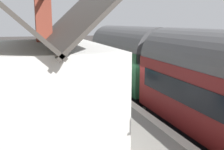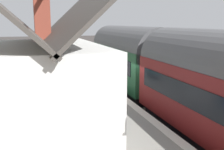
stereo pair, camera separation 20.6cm
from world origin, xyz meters
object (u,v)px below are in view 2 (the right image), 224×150
(planter_bench_right, at_px, (55,69))
(planter_bench_left, at_px, (54,88))
(bench_platform_end, at_px, (74,77))
(planter_by_door, at_px, (40,76))
(train, at_px, (215,88))
(bench_mid_platform, at_px, (64,64))
(station_building, at_px, (48,84))

(planter_bench_right, xyz_separation_m, planter_bench_left, (-4.65, 0.53, -0.19))
(bench_platform_end, distance_m, planter_by_door, 2.10)
(train, xyz_separation_m, bench_mid_platform, (12.81, 3.82, -0.81))
(planter_bench_left, bearing_deg, bench_mid_platform, -11.20)
(station_building, distance_m, planter_by_door, 7.54)
(bench_platform_end, distance_m, planter_bench_left, 2.28)
(train, xyz_separation_m, station_building, (1.04, 5.83, 0.34))
(station_building, bearing_deg, planter_bench_right, -6.97)
(station_building, distance_m, planter_bench_left, 4.84)
(planter_bench_right, bearing_deg, planter_by_door, 149.40)
(bench_mid_platform, xyz_separation_m, planter_bench_left, (-7.15, 1.41, -0.14))
(bench_platform_end, bearing_deg, planter_by_door, 62.70)
(train, distance_m, planter_by_door, 10.30)
(bench_mid_platform, relative_size, planter_bench_left, 2.23)
(bench_mid_platform, bearing_deg, planter_by_door, 155.61)
(bench_platform_end, height_order, planter_bench_right, planter_bench_right)
(planter_by_door, distance_m, planter_bench_right, 2.12)
(train, height_order, planter_bench_right, train)
(station_building, relative_size, bench_platform_end, 4.57)
(station_building, xyz_separation_m, planter_by_door, (7.45, -0.05, -1.16))
(planter_by_door, height_order, planter_bench_left, planter_by_door)
(planter_bench_right, distance_m, planter_bench_left, 4.68)
(bench_mid_platform, relative_size, planter_bench_right, 1.49)
(planter_bench_right, relative_size, planter_bench_left, 1.49)
(bench_mid_platform, bearing_deg, train, -163.39)
(planter_by_door, bearing_deg, bench_mid_platform, -24.39)
(train, bearing_deg, bench_platform_end, 27.49)
(train, relative_size, bench_platform_end, 18.69)
(train, relative_size, planter_bench_left, 41.58)
(station_building, bearing_deg, bench_mid_platform, -9.71)
(bench_mid_platform, height_order, planter_bench_left, bench_mid_platform)
(train, height_order, bench_mid_platform, train)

